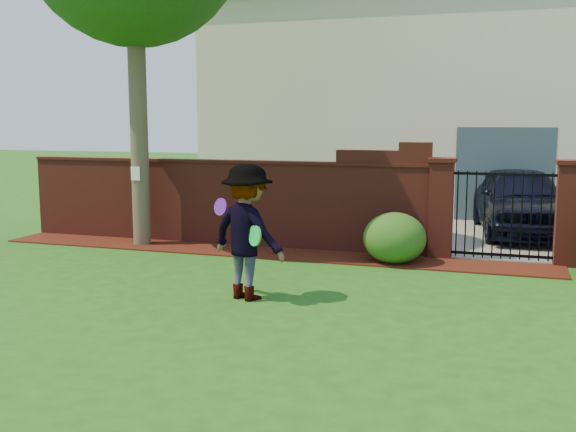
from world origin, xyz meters
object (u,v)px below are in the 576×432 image
(man, at_px, (245,232))
(frisbee_purple, at_px, (221,207))
(frisbee_green, at_px, (255,236))
(car, at_px, (522,202))

(man, bearing_deg, frisbee_purple, 12.27)
(man, height_order, frisbee_purple, man)
(frisbee_purple, distance_m, frisbee_green, 0.79)
(frisbee_purple, relative_size, frisbee_green, 0.87)
(man, distance_m, frisbee_green, 0.34)
(man, bearing_deg, frisbee_green, 156.52)
(frisbee_green, bearing_deg, man, 135.06)
(car, relative_size, frisbee_purple, 17.67)
(car, xyz_separation_m, frisbee_purple, (-4.31, -6.78, 0.55))
(car, distance_m, man, 7.88)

